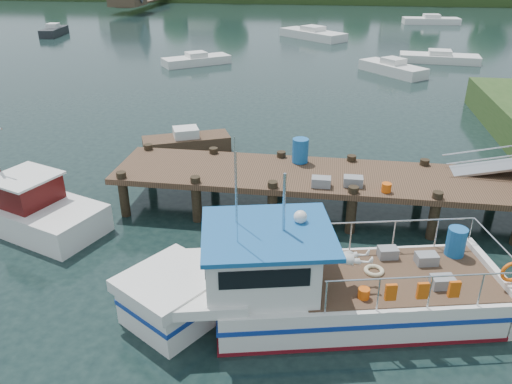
# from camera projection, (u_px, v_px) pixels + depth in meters

# --- Properties ---
(ground_plane) EXTENTS (160.00, 160.00, 0.00)m
(ground_plane) POSITION_uv_depth(u_px,v_px,m) (291.00, 209.00, 17.39)
(ground_plane) COLOR black
(dock) EXTENTS (16.60, 3.00, 4.78)m
(dock) POSITION_uv_depth(u_px,v_px,m) (501.00, 160.00, 15.54)
(dock) COLOR #463021
(dock) RESTS_ON ground
(lobster_boat) EXTENTS (9.48, 4.48, 4.55)m
(lobster_boat) POSITION_uv_depth(u_px,v_px,m) (308.00, 286.00, 12.02)
(lobster_boat) COLOR silver
(lobster_boat) RESTS_ON ground
(work_boat) EXTENTS (7.00, 4.07, 3.73)m
(work_boat) POSITION_uv_depth(u_px,v_px,m) (15.00, 204.00, 16.41)
(work_boat) COLOR silver
(work_boat) RESTS_ON ground
(moored_rowboat) EXTENTS (3.99, 2.72, 1.10)m
(moored_rowboat) POSITION_uv_depth(u_px,v_px,m) (187.00, 143.00, 22.15)
(moored_rowboat) COLOR #463021
(moored_rowboat) RESTS_ON ground
(moored_far) EXTENTS (6.73, 2.61, 1.13)m
(moored_far) POSITION_uv_depth(u_px,v_px,m) (431.00, 20.00, 60.51)
(moored_far) COLOR silver
(moored_far) RESTS_ON ground
(moored_a) EXTENTS (5.26, 4.58, 0.96)m
(moored_a) POSITION_uv_depth(u_px,v_px,m) (197.00, 60.00, 39.07)
(moored_a) COLOR silver
(moored_a) RESTS_ON ground
(moored_b) EXTENTS (4.77, 5.07, 1.15)m
(moored_b) POSITION_uv_depth(u_px,v_px,m) (393.00, 68.00, 36.04)
(moored_b) COLOR silver
(moored_b) RESTS_ON ground
(moored_c) EXTENTS (6.27, 2.65, 0.96)m
(moored_c) POSITION_uv_depth(u_px,v_px,m) (439.00, 58.00, 39.88)
(moored_c) COLOR silver
(moored_c) RESTS_ON ground
(moored_d) EXTENTS (7.06, 6.62, 1.23)m
(moored_d) POSITION_uv_depth(u_px,v_px,m) (313.00, 34.00, 50.48)
(moored_d) COLOR silver
(moored_d) RESTS_ON ground
(moored_e) EXTENTS (2.08, 4.62, 1.23)m
(moored_e) POSITION_uv_depth(u_px,v_px,m) (54.00, 31.00, 52.27)
(moored_e) COLOR black
(moored_e) RESTS_ON ground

